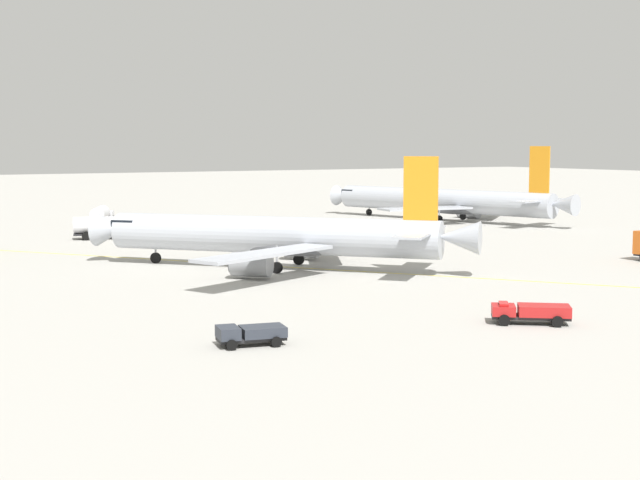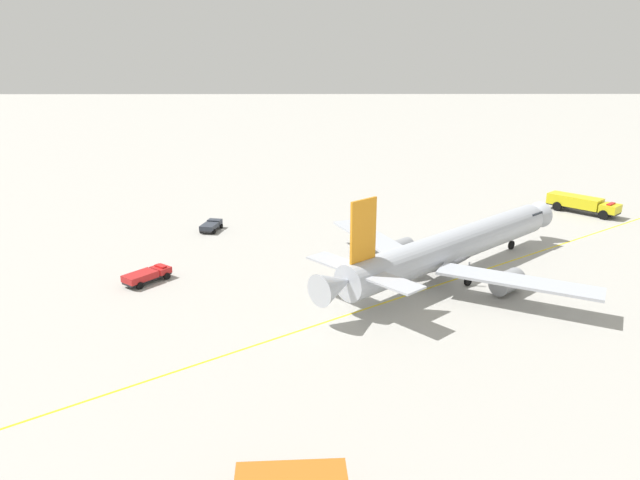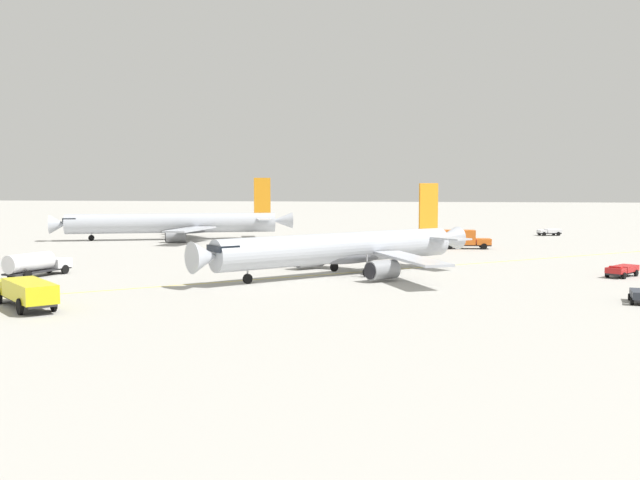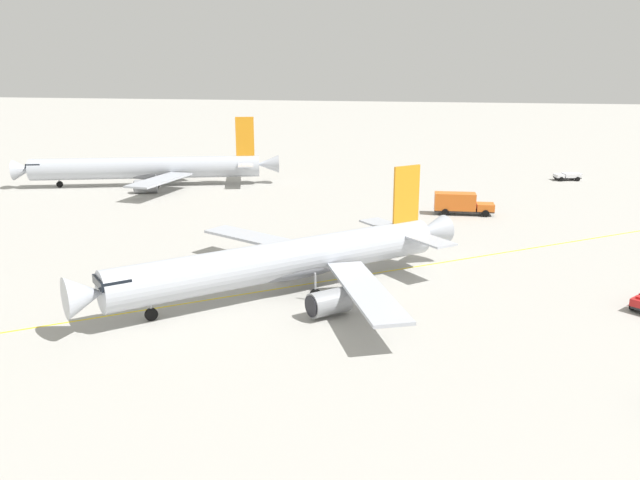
% 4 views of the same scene
% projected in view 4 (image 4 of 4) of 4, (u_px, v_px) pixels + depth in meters
% --- Properties ---
extents(ground_plane, '(600.00, 600.00, 0.00)m').
position_uv_depth(ground_plane, '(283.00, 288.00, 62.53)').
color(ground_plane, '#ADAAA3').
extents(airliner_main, '(31.44, 29.63, 10.91)m').
position_uv_depth(airliner_main, '(287.00, 261.00, 60.58)').
color(airliner_main, '#B2B7C1').
rests_on(airliner_main, ground_plane).
extents(airliner_secondary, '(44.32, 30.72, 11.78)m').
position_uv_depth(airliner_secondary, '(150.00, 169.00, 113.22)').
color(airliner_secondary, '#B2B7C1').
rests_on(airliner_secondary, ground_plane).
extents(pushback_tug_truck, '(4.98, 3.39, 1.30)m').
position_uv_depth(pushback_tug_truck, '(568.00, 176.00, 118.94)').
color(pushback_tug_truck, '#232326').
rests_on(pushback_tug_truck, ground_plane).
extents(catering_truck_truck, '(8.41, 2.93, 3.10)m').
position_uv_depth(catering_truck_truck, '(460.00, 203.00, 92.15)').
color(catering_truck_truck, '#232326').
rests_on(catering_truck_truck, ground_plane).
extents(taxiway_centreline, '(151.62, 112.03, 0.01)m').
position_uv_depth(taxiway_centreline, '(278.00, 289.00, 62.38)').
color(taxiway_centreline, yellow).
rests_on(taxiway_centreline, ground_plane).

